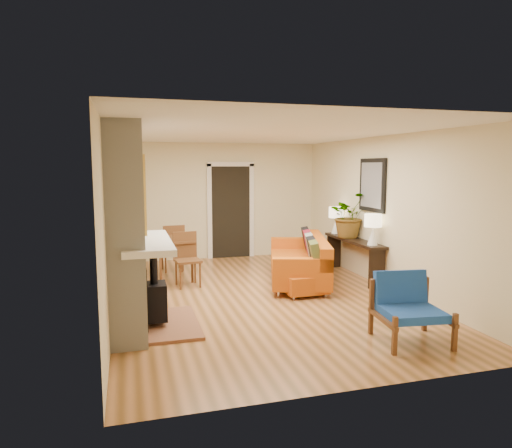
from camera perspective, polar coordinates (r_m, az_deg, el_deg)
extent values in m
plane|color=#B87847|center=(7.48, 0.42, -8.97)|extent=(6.50, 6.50, 0.00)
plane|color=white|center=(7.20, 0.44, 11.33)|extent=(6.50, 6.50, 0.00)
plane|color=beige|center=(10.37, -4.59, 2.88)|extent=(4.50, 0.00, 4.50)
plane|color=beige|center=(4.23, 12.83, -3.69)|extent=(4.50, 0.00, 4.50)
plane|color=beige|center=(6.94, -17.70, 0.39)|extent=(0.00, 6.50, 6.50)
plane|color=beige|center=(8.14, 15.83, 1.42)|extent=(0.00, 6.50, 6.50)
cube|color=black|center=(10.41, -3.19, 1.53)|extent=(0.88, 0.06, 2.10)
cube|color=white|center=(10.31, -5.84, 1.45)|extent=(0.10, 0.08, 2.18)
cube|color=white|center=(10.52, -0.58, 1.60)|extent=(0.10, 0.08, 2.18)
cube|color=white|center=(10.35, -3.23, 7.48)|extent=(1.08, 0.08, 0.10)
cube|color=black|center=(8.43, 14.34, 4.73)|extent=(0.04, 0.85, 0.95)
cube|color=slate|center=(8.42, 14.20, 4.74)|extent=(0.01, 0.70, 0.80)
cube|color=black|center=(7.28, -17.34, 1.65)|extent=(0.06, 0.95, 0.02)
cube|color=black|center=(7.25, -17.43, 4.01)|extent=(0.06, 0.95, 0.02)
cube|color=white|center=(5.90, -16.17, 4.74)|extent=(0.42, 1.50, 1.48)
cube|color=white|center=(6.09, -15.74, -7.57)|extent=(0.42, 1.50, 1.12)
cube|color=white|center=(5.98, -13.53, -2.28)|extent=(0.60, 1.68, 0.08)
cube|color=black|center=(6.12, -13.67, -8.49)|extent=(0.03, 0.72, 0.78)
cube|color=brown|center=(6.26, -10.79, -12.17)|extent=(0.75, 1.30, 0.04)
cube|color=black|center=(6.15, -12.55, -9.43)|extent=(0.30, 0.36, 0.48)
cylinder|color=black|center=(6.04, -12.67, -5.43)|extent=(0.10, 0.10, 0.40)
cube|color=gold|center=(5.91, -13.95, 3.75)|extent=(0.04, 0.95, 0.95)
cube|color=silver|center=(5.91, -13.76, 3.76)|extent=(0.01, 0.82, 0.82)
cylinder|color=silver|center=(7.43, 2.87, -8.65)|extent=(0.05, 0.05, 0.11)
cylinder|color=silver|center=(7.49, 8.66, -8.61)|extent=(0.05, 0.05, 0.11)
cylinder|color=silver|center=(9.35, 2.56, -5.31)|extent=(0.05, 0.05, 0.11)
cylinder|color=silver|center=(9.40, 7.13, -5.30)|extent=(0.05, 0.05, 0.11)
cube|color=#BC6111|center=(8.35, 5.27, -5.37)|extent=(1.58, 2.42, 0.32)
cube|color=#BC6111|center=(8.32, 7.87, -3.02)|extent=(0.86, 2.20, 0.37)
cube|color=#BC6111|center=(7.30, 5.84, -5.08)|extent=(0.97, 0.47, 0.21)
cube|color=#BC6111|center=(9.31, 4.87, -2.38)|extent=(0.97, 0.47, 0.21)
cube|color=#515A26|center=(7.46, 7.47, -3.83)|extent=(0.33, 0.47, 0.44)
cube|color=black|center=(7.88, 7.15, -3.24)|extent=(0.33, 0.47, 0.44)
cube|color=gray|center=(8.30, 6.85, -2.70)|extent=(0.33, 0.47, 0.44)
cube|color=maroon|center=(8.66, 6.62, -2.27)|extent=(0.33, 0.47, 0.44)
cube|color=black|center=(9.08, 6.38, -1.83)|extent=(0.33, 0.47, 0.44)
cylinder|color=silver|center=(7.28, 4.75, -9.22)|extent=(0.03, 0.03, 0.05)
cylinder|color=silver|center=(7.49, 8.70, -8.80)|extent=(0.03, 0.03, 0.05)
cylinder|color=silver|center=(7.77, 3.26, -8.14)|extent=(0.03, 0.03, 0.05)
cylinder|color=silver|center=(7.97, 6.99, -7.79)|extent=(0.03, 0.03, 0.05)
cube|color=#BC6111|center=(7.58, 5.94, -7.23)|extent=(0.69, 0.69, 0.29)
cube|color=brown|center=(5.68, 15.52, -11.39)|extent=(0.14, 0.75, 0.05)
cube|color=brown|center=(5.42, 16.95, -13.24)|extent=(0.06, 0.06, 0.44)
cube|color=brown|center=(5.95, 14.22, -9.97)|extent=(0.06, 0.06, 0.70)
cube|color=brown|center=(6.00, 21.93, -10.63)|extent=(0.14, 0.75, 0.05)
cube|color=brown|center=(5.76, 23.59, -12.31)|extent=(0.06, 0.06, 0.44)
cube|color=brown|center=(6.26, 20.40, -9.34)|extent=(0.06, 0.06, 0.70)
cube|color=blue|center=(5.81, 18.84, -10.45)|extent=(0.73, 0.70, 0.10)
cube|color=blue|center=(6.00, 17.61, -7.45)|extent=(0.68, 0.25, 0.41)
cube|color=brown|center=(8.58, -10.57, -1.86)|extent=(0.81, 1.08, 0.04)
cylinder|color=brown|center=(8.18, -11.85, -5.07)|extent=(0.05, 0.05, 0.73)
cylinder|color=brown|center=(8.30, -7.99, -4.82)|extent=(0.05, 0.05, 0.73)
cylinder|color=brown|center=(9.02, -12.83, -3.95)|extent=(0.05, 0.05, 0.73)
cylinder|color=brown|center=(9.12, -9.32, -3.74)|extent=(0.05, 0.05, 0.73)
cube|color=brown|center=(8.04, -8.53, -4.56)|extent=(0.47, 0.47, 0.04)
cube|color=brown|center=(8.18, -8.89, -2.56)|extent=(0.43, 0.09, 0.46)
cylinder|color=brown|center=(7.89, -9.42, -6.53)|extent=(0.04, 0.04, 0.44)
cylinder|color=brown|center=(7.96, -7.00, -6.35)|extent=(0.04, 0.04, 0.44)
cylinder|color=brown|center=(8.21, -9.95, -5.99)|extent=(0.04, 0.04, 0.44)
cylinder|color=brown|center=(8.29, -7.62, -5.82)|extent=(0.04, 0.04, 0.44)
cube|color=brown|center=(9.29, -10.42, -2.99)|extent=(0.47, 0.47, 0.04)
cube|color=brown|center=(9.06, -10.20, -1.63)|extent=(0.43, 0.09, 0.46)
cylinder|color=brown|center=(9.14, -11.23, -4.66)|extent=(0.04, 0.04, 0.44)
cylinder|color=brown|center=(9.21, -9.13, -4.53)|extent=(0.04, 0.04, 0.44)
cylinder|color=brown|center=(9.47, -11.62, -4.26)|extent=(0.04, 0.04, 0.44)
cylinder|color=brown|center=(9.54, -9.59, -4.13)|extent=(0.04, 0.04, 0.44)
cube|color=black|center=(8.77, 12.13, -2.01)|extent=(0.34, 1.85, 0.05)
cube|color=black|center=(8.11, 14.87, -5.44)|extent=(0.30, 0.04, 0.68)
cube|color=black|center=(9.58, 9.70, -3.36)|extent=(0.30, 0.04, 0.68)
cone|color=white|center=(8.16, 14.37, -1.52)|extent=(0.18, 0.18, 0.30)
cylinder|color=white|center=(8.14, 14.41, -0.27)|extent=(0.03, 0.03, 0.06)
cylinder|color=#FFEABF|center=(8.13, 14.43, 0.43)|extent=(0.30, 0.30, 0.22)
cone|color=white|center=(9.43, 9.96, -0.24)|extent=(0.18, 0.18, 0.30)
cylinder|color=white|center=(9.41, 9.98, 0.85)|extent=(0.03, 0.03, 0.06)
cylinder|color=#FFEABF|center=(9.40, 9.99, 1.45)|extent=(0.30, 0.30, 0.22)
imported|color=#1E5919|center=(8.88, 11.55, 1.11)|extent=(0.91, 0.83, 0.87)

